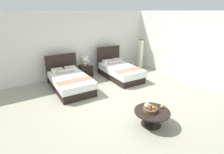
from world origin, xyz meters
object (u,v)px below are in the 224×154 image
table_lamp (85,60)px  floor_lamp_corner (140,54)px  bed_near_window (70,82)px  vase (89,63)px  loose_apple (162,107)px  bed_near_corner (120,71)px  nightstand (86,71)px  coffee_table (152,114)px  fruit_bowl (150,108)px

table_lamp → floor_lamp_corner: (2.97, -0.28, -0.03)m
bed_near_window → floor_lamp_corner: size_ratio=1.47×
vase → loose_apple: size_ratio=2.52×
bed_near_corner → nightstand: bed_near_corner is taller
coffee_table → loose_apple: (0.32, -0.02, 0.14)m
bed_near_window → fruit_bowl: 3.44m
nightstand → table_lamp: table_lamp is taller
bed_near_corner → vase: bearing=140.5°
fruit_bowl → bed_near_corner: bearing=68.1°
bed_near_window → loose_apple: size_ratio=26.53×
nightstand → bed_near_corner: bearing=-36.8°
bed_near_window → table_lamp: bed_near_window is taller
fruit_bowl → floor_lamp_corner: bearing=52.2°
loose_apple → nightstand: bearing=93.7°
bed_near_corner → loose_apple: bed_near_corner is taller
table_lamp → coffee_table: (-0.04, -4.27, -0.46)m
nightstand → loose_apple: size_ratio=6.54×
floor_lamp_corner → coffee_table: bearing=-127.0°
bed_near_window → bed_near_corner: bed_near_corner is taller
vase → coffee_table: (-0.20, -4.21, -0.32)m
bed_near_window → table_lamp: 1.50m
table_lamp → coffee_table: 4.30m
coffee_table → floor_lamp_corner: (3.01, 3.99, 0.43)m
table_lamp → coffee_table: table_lamp is taller
coffee_table → fruit_bowl: (-0.06, 0.04, 0.18)m
nightstand → fruit_bowl: 4.23m
table_lamp → coffee_table: bearing=-90.5°
table_lamp → floor_lamp_corner: size_ratio=0.28×
floor_lamp_corner → nightstand: bearing=175.0°
vase → bed_near_corner: bearing=-39.5°
fruit_bowl → floor_lamp_corner: (3.07, 3.96, 0.25)m
nightstand → coffee_table: (-0.04, -4.25, 0.05)m
vase → floor_lamp_corner: bearing=-4.5°
bed_near_window → bed_near_corner: (2.30, 0.00, 0.01)m
bed_near_window → floor_lamp_corner: bearing=9.3°
bed_near_corner → loose_apple: size_ratio=26.48×
nightstand → floor_lamp_corner: floor_lamp_corner is taller
coffee_table → nightstand: bearing=89.5°
nightstand → vase: vase is taller
nightstand → table_lamp: 0.51m
nightstand → floor_lamp_corner: bearing=-5.0°
coffee_table → fruit_bowl: size_ratio=2.48×
nightstand → coffee_table: nightstand is taller
table_lamp → bed_near_corner: bearing=-37.4°
nightstand → coffee_table: 4.25m
nightstand → fruit_bowl: (-0.10, -4.22, 0.22)m
table_lamp → vase: table_lamp is taller
vase → fruit_bowl: (-0.26, -4.18, -0.14)m
nightstand → coffee_table: bearing=-90.5°
bed_near_corner → table_lamp: size_ratio=5.23×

